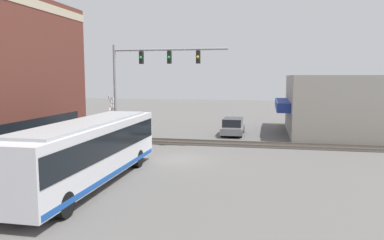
# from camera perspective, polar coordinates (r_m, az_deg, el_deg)

# --- Properties ---
(ground_plane) EXTENTS (120.00, 120.00, 0.00)m
(ground_plane) POSITION_cam_1_polar(r_m,az_deg,el_deg) (23.88, -2.37, -5.94)
(ground_plane) COLOR #605E5B
(shop_building) EXTENTS (11.85, 9.04, 5.31)m
(shop_building) POSITION_cam_1_polar(r_m,az_deg,el_deg) (36.15, 20.65, 2.18)
(shop_building) COLOR gray
(shop_building) RESTS_ON ground
(city_bus) EXTENTS (12.00, 2.59, 3.10)m
(city_bus) POSITION_cam_1_polar(r_m,az_deg,el_deg) (18.67, -15.51, -4.37)
(city_bus) COLOR silver
(city_bus) RESTS_ON ground
(traffic_signal_gantry) EXTENTS (0.42, 8.49, 7.51)m
(traffic_signal_gantry) POSITION_cam_1_polar(r_m,az_deg,el_deg) (27.57, -6.83, 7.44)
(traffic_signal_gantry) COLOR gray
(traffic_signal_gantry) RESTS_ON ground
(crossing_signal) EXTENTS (1.41, 1.18, 3.81)m
(crossing_signal) POSITION_cam_1_polar(r_m,az_deg,el_deg) (29.68, -12.03, 0.88)
(crossing_signal) COLOR gray
(crossing_signal) RESTS_ON ground
(rail_track_near) EXTENTS (2.60, 60.00, 0.15)m
(rail_track_near) POSITION_cam_1_polar(r_m,az_deg,el_deg) (29.62, 0.41, -3.41)
(rail_track_near) COLOR #332D28
(rail_track_near) RESTS_ON ground
(parked_car_grey) EXTENTS (4.79, 1.82, 1.52)m
(parked_car_grey) POSITION_cam_1_polar(r_m,az_deg,el_deg) (33.63, 6.26, -1.07)
(parked_car_grey) COLOR slate
(parked_car_grey) RESTS_ON ground
(pedestrian_at_crossing) EXTENTS (0.34, 0.34, 1.80)m
(pedestrian_at_crossing) POSITION_cam_1_polar(r_m,az_deg,el_deg) (30.10, -8.48, -1.60)
(pedestrian_at_crossing) COLOR #2D3351
(pedestrian_at_crossing) RESTS_ON ground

